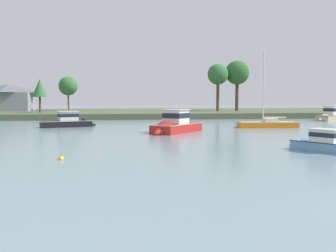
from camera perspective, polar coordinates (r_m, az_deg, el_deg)
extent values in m
cube|color=#4C563D|center=(101.06, -2.29, 1.94)|extent=(249.86, 47.86, 1.18)
cube|color=orange|center=(57.32, 14.29, -0.10)|extent=(8.53, 3.18, 1.31)
cube|color=#CCB78E|center=(57.28, 14.30, 0.57)|extent=(8.00, 2.84, 0.04)
cube|color=silver|center=(57.39, 14.70, 0.84)|extent=(1.97, 1.70, 0.50)
cylinder|color=silver|center=(57.03, 13.74, 5.61)|extent=(0.17, 0.17, 9.99)
cylinder|color=silver|center=(57.55, 15.26, 1.19)|extent=(3.33, 0.45, 0.13)
cylinder|color=silver|center=(57.55, 15.26, 1.23)|extent=(3.00, 0.43, 0.14)
cylinder|color=#999999|center=(56.59, 12.11, 5.62)|extent=(3.34, 0.34, 9.95)
cube|color=#B2231E|center=(47.33, 1.33, -0.65)|extent=(7.19, 7.91, 1.62)
cone|color=#B2231E|center=(43.96, -1.23, -0.99)|extent=(3.38, 3.33, 2.56)
cube|color=silver|center=(47.27, 1.33, 0.30)|extent=(7.38, 8.11, 0.05)
cube|color=silver|center=(47.01, 1.18, 1.34)|extent=(3.37, 3.41, 1.68)
cube|color=#19232D|center=(47.01, 1.18, 1.54)|extent=(3.44, 3.48, 0.60)
cube|color=beige|center=(46.98, 1.18, 2.40)|extent=(3.85, 3.88, 0.06)
cylinder|color=silver|center=(46.97, 1.19, 3.29)|extent=(0.03, 0.03, 1.40)
cube|color=#669ECC|center=(32.02, 22.21, -3.21)|extent=(4.08, 5.72, 1.16)
cone|color=#669ECC|center=(33.57, 18.18, -2.81)|extent=(2.07, 2.09, 1.53)
cube|color=black|center=(31.96, 22.23, -2.24)|extent=(4.19, 5.85, 0.05)
cube|color=silver|center=(32.00, 22.02, -1.33)|extent=(2.16, 2.47, 0.93)
cube|color=#19232D|center=(31.99, 22.03, -1.16)|extent=(2.21, 2.52, 0.34)
cube|color=beige|center=(31.96, 22.05, -0.44)|extent=(2.47, 2.79, 0.06)
cylinder|color=silver|center=(31.93, 22.06, 0.29)|extent=(0.03, 0.03, 0.76)
cube|color=tan|center=(80.99, 22.73, 0.92)|extent=(8.04, 6.49, 1.58)
cone|color=tan|center=(77.41, 21.45, 0.83)|extent=(3.10, 3.11, 2.24)
cube|color=black|center=(80.95, 22.74, 1.46)|extent=(8.23, 6.66, 0.05)
cube|color=silver|center=(80.88, 22.74, 2.08)|extent=(3.43, 3.20, 1.71)
cube|color=#19232D|center=(80.87, 22.75, 2.20)|extent=(3.50, 3.27, 0.61)
cube|color=beige|center=(80.86, 22.76, 2.71)|extent=(3.88, 3.65, 0.06)
cylinder|color=silver|center=(80.85, 22.77, 3.23)|extent=(0.03, 0.03, 1.42)
cube|color=black|center=(58.56, -14.60, 0.06)|extent=(7.44, 4.59, 1.39)
cone|color=black|center=(59.44, -11.29, 0.16)|extent=(2.57, 2.68, 2.15)
cube|color=silver|center=(58.52, -14.61, 0.71)|extent=(7.60, 4.73, 0.05)
cube|color=silver|center=(58.55, -14.35, 1.40)|extent=(3.08, 2.67, 1.33)
cube|color=#19232D|center=(58.54, -14.36, 1.53)|extent=(3.15, 2.72, 0.48)
cube|color=beige|center=(58.52, -14.37, 2.08)|extent=(3.48, 3.06, 0.06)
cylinder|color=silver|center=(58.51, -14.37, 2.58)|extent=(0.03, 0.03, 0.97)
sphere|color=#1E8C47|center=(65.34, -13.74, 0.36)|extent=(0.52, 0.52, 0.52)
torus|color=#333338|center=(65.33, -13.75, 0.62)|extent=(0.12, 0.12, 0.02)
sphere|color=yellow|center=(26.85, -15.30, -4.61)|extent=(0.35, 0.35, 0.35)
torus|color=#333338|center=(26.81, -15.31, -4.15)|extent=(0.12, 0.12, 0.02)
cylinder|color=brown|center=(89.19, -18.14, 3.63)|extent=(0.44, 0.44, 5.44)
cone|color=#336B38|center=(89.22, -18.18, 5.28)|extent=(3.16, 3.16, 3.86)
cylinder|color=brown|center=(99.19, 10.00, 4.55)|extent=(0.84, 0.84, 8.15)
sphere|color=#2D602D|center=(99.41, 10.04, 7.66)|extent=(5.92, 5.92, 5.92)
cylinder|color=brown|center=(96.37, 7.25, 4.50)|extent=(0.72, 0.72, 7.81)
sphere|color=#336B38|center=(96.56, 7.28, 7.49)|extent=(5.04, 5.04, 5.04)
cylinder|color=brown|center=(101.95, -14.30, 3.62)|extent=(0.41, 0.41, 5.15)
sphere|color=#336B38|center=(102.01, -14.33, 5.67)|extent=(4.75, 4.75, 4.75)
cube|color=gray|center=(105.79, -22.27, 3.30)|extent=(11.46, 9.55, 4.56)
pyramid|color=#565B66|center=(105.82, -22.32, 5.07)|extent=(12.38, 10.31, 1.99)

